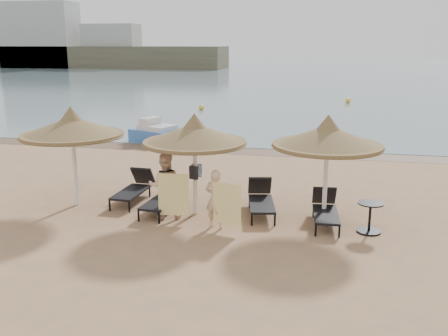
# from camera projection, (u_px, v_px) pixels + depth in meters

# --- Properties ---
(ground) EXTENTS (160.00, 160.00, 0.00)m
(ground) POSITION_uv_depth(u_px,v_px,m) (176.00, 223.00, 13.44)
(ground) COLOR #A87A51
(ground) RESTS_ON ground
(sea) EXTENTS (200.00, 140.00, 0.03)m
(sea) POSITION_uv_depth(u_px,v_px,m) (308.00, 69.00, 89.37)
(sea) COLOR slate
(sea) RESTS_ON ground
(wet_sand_strip) EXTENTS (200.00, 1.60, 0.01)m
(wet_sand_strip) POSITION_uv_depth(u_px,v_px,m) (238.00, 151.00, 22.36)
(wet_sand_strip) COLOR brown
(wet_sand_strip) RESTS_ON ground
(far_shore) EXTENTS (150.00, 54.80, 12.00)m
(far_shore) POSITION_uv_depth(u_px,v_px,m) (170.00, 52.00, 91.56)
(far_shore) COLOR brown
(far_shore) RESTS_ON ground
(palapa_left) EXTENTS (2.98, 2.98, 2.96)m
(palapa_left) POSITION_uv_depth(u_px,v_px,m) (72.00, 127.00, 14.37)
(palapa_left) COLOR white
(palapa_left) RESTS_ON ground
(palapa_center) EXTENTS (2.89, 2.89, 2.87)m
(palapa_center) POSITION_uv_depth(u_px,v_px,m) (195.00, 134.00, 13.62)
(palapa_center) COLOR white
(palapa_center) RESTS_ON ground
(palapa_right) EXTENTS (2.94, 2.94, 2.91)m
(palapa_right) POSITION_uv_depth(u_px,v_px,m) (328.00, 137.00, 13.05)
(palapa_right) COLOR white
(palapa_right) RESTS_ON ground
(lounger_far_left) EXTENTS (0.75, 2.06, 0.91)m
(lounger_far_left) POSITION_uv_depth(u_px,v_px,m) (135.00, 187.00, 15.27)
(lounger_far_left) COLOR black
(lounger_far_left) RESTS_ON ground
(lounger_near_left) EXTENTS (0.84, 2.06, 0.90)m
(lounger_near_left) POSITION_uv_depth(u_px,v_px,m) (165.00, 197.00, 14.37)
(lounger_near_left) COLOR black
(lounger_near_left) RESTS_ON ground
(lounger_near_right) EXTENTS (1.05, 2.11, 0.91)m
(lounger_near_right) POSITION_uv_depth(u_px,v_px,m) (261.00, 199.00, 14.19)
(lounger_near_right) COLOR black
(lounger_near_right) RESTS_ON ground
(lounger_far_right) EXTENTS (0.77, 1.96, 0.86)m
(lounger_far_right) POSITION_uv_depth(u_px,v_px,m) (325.00, 209.00, 13.38)
(lounger_far_right) COLOR black
(lounger_far_right) RESTS_ON ground
(side_table) EXTENTS (0.66, 0.66, 0.79)m
(side_table) POSITION_uv_depth(u_px,v_px,m) (370.00, 218.00, 12.70)
(side_table) COLOR black
(side_table) RESTS_ON ground
(person_left) EXTENTS (1.10, 0.85, 2.13)m
(person_left) POSITION_uv_depth(u_px,v_px,m) (165.00, 181.00, 13.58)
(person_left) COLOR beige
(person_left) RESTS_ON ground
(person_right) EXTENTS (0.91, 0.67, 1.82)m
(person_right) POSITION_uv_depth(u_px,v_px,m) (216.00, 194.00, 12.87)
(person_right) COLOR beige
(person_right) RESTS_ON ground
(towel_left) EXTENTS (0.82, 0.12, 1.15)m
(towel_left) POSITION_uv_depth(u_px,v_px,m) (173.00, 195.00, 13.24)
(towel_left) COLOR yellow
(towel_left) RESTS_ON ground
(towel_right) EXTENTS (0.76, 0.21, 1.09)m
(towel_right) POSITION_uv_depth(u_px,v_px,m) (227.00, 204.00, 12.60)
(towel_right) COLOR yellow
(towel_right) RESTS_ON ground
(bag_patterned) EXTENTS (0.30, 0.12, 0.37)m
(bag_patterned) POSITION_uv_depth(u_px,v_px,m) (197.00, 170.00, 14.05)
(bag_patterned) COLOR silver
(bag_patterned) RESTS_ON ground
(bag_dark) EXTENTS (0.27, 0.19, 0.37)m
(bag_dark) POSITION_uv_depth(u_px,v_px,m) (194.00, 173.00, 13.72)
(bag_dark) COLOR black
(bag_dark) RESTS_ON ground
(pedal_boat) EXTENTS (2.91, 2.40, 1.18)m
(pedal_boat) POSITION_uv_depth(u_px,v_px,m) (157.00, 133.00, 24.14)
(pedal_boat) COLOR #3869B9
(pedal_boat) RESTS_ON ground
(buoy_left) EXTENTS (0.39, 0.39, 0.39)m
(buoy_left) POSITION_uv_depth(u_px,v_px,m) (201.00, 108.00, 35.61)
(buoy_left) COLOR yellow
(buoy_left) RESTS_ON ground
(buoy_mid) EXTENTS (0.41, 0.41, 0.41)m
(buoy_mid) POSITION_uv_depth(u_px,v_px,m) (348.00, 101.00, 39.79)
(buoy_mid) COLOR yellow
(buoy_mid) RESTS_ON ground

